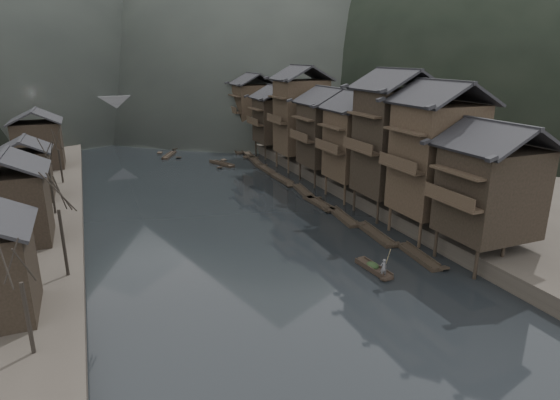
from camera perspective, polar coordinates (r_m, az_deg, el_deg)
water at (r=42.22m, az=-1.83°, el=-6.99°), size 300.00×300.00×0.00m
right_bank at (r=91.64m, az=10.00°, el=6.75°), size 40.00×200.00×1.80m
stilt_houses at (r=63.55m, az=6.81°, el=9.60°), size 9.00×67.60×16.22m
left_houses at (r=57.82m, az=-28.97°, el=3.46°), size 8.10×53.20×8.73m
bare_trees at (r=47.14m, az=-26.13°, el=2.26°), size 3.83×43.37×7.66m
moored_sampans at (r=71.02m, az=-0.74°, el=3.37°), size 3.05×72.22×0.47m
midriver_boats at (r=85.49m, az=-11.12°, el=5.46°), size 10.13×23.35×0.45m
stone_bridge at (r=109.57m, az=-15.47°, el=10.34°), size 40.00×6.00×9.00m
hero_sampan at (r=40.44m, az=11.33°, el=-8.18°), size 1.26×4.51×0.43m
cargo_heap at (r=40.38m, az=11.23°, el=-7.40°), size 0.98×1.29×0.59m
boatman at (r=38.80m, az=12.53°, el=-7.77°), size 0.61×0.45×1.55m
bamboo_pole at (r=37.88m, az=13.04°, el=-4.10°), size 1.21×2.52×3.71m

